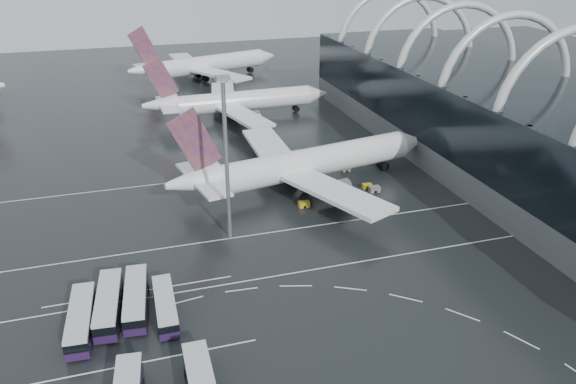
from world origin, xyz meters
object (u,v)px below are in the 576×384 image
object	(u,v)px
bus_row_near_a	(81,319)
gse_cart_belly_e	(298,178)
bus_row_near_c	(136,298)
bus_row_near_d	(165,306)
airliner_gate_c	(204,65)
gse_cart_belly_b	(346,169)
floodlight_mast	(226,140)
airliner_main	(303,165)
gse_cart_belly_a	(367,186)
airliner_gate_b	(236,102)
gse_cart_belly_c	(304,204)
gse_cart_belly_d	(374,189)
bus_row_near_b	(108,304)

from	to	relation	value
bus_row_near_a	gse_cart_belly_e	size ratio (longest dim) A/B	5.78
bus_row_near_c	bus_row_near_d	bearing A→B (deg)	-120.18
airliner_gate_c	bus_row_near_d	distance (m)	142.35
bus_row_near_a	gse_cart_belly_b	bearing A→B (deg)	-49.90
airliner_gate_c	floodlight_mast	world-z (taller)	floodlight_mast
floodlight_mast	gse_cart_belly_b	distance (m)	42.34
airliner_main	gse_cart_belly_a	size ratio (longest dim) A/B	30.88
airliner_gate_b	gse_cart_belly_c	distance (m)	62.24
gse_cart_belly_d	bus_row_near_d	bearing A→B (deg)	-147.33
floodlight_mast	gse_cart_belly_a	distance (m)	38.47
airliner_main	gse_cart_belly_e	distance (m)	5.81
gse_cart_belly_e	bus_row_near_d	bearing A→B (deg)	-129.43
airliner_gate_c	gse_cart_belly_d	xyz separation A→B (m)	(17.79, -109.81, -4.67)
airliner_main	bus_row_near_d	xyz separation A→B (m)	(-32.56, -36.20, -3.58)
bus_row_near_d	gse_cart_belly_c	size ratio (longest dim) A/B	5.62
gse_cart_belly_c	airliner_main	bearing A→B (deg)	73.04
bus_row_near_d	airliner_gate_c	bearing A→B (deg)	-10.72
airliner_gate_c	floodlight_mast	size ratio (longest dim) A/B	2.01
airliner_main	gse_cart_belly_d	size ratio (longest dim) A/B	26.89
bus_row_near_c	gse_cart_belly_b	size ratio (longest dim) A/B	7.14
gse_cart_belly_c	gse_cart_belly_d	xyz separation A→B (m)	(16.38, 2.42, 0.03)
airliner_gate_b	gse_cart_belly_a	world-z (taller)	airliner_gate_b
airliner_gate_b	gse_cart_belly_b	world-z (taller)	airliner_gate_b
bus_row_near_c	gse_cart_belly_c	xyz separation A→B (m)	(33.67, 24.49, -1.23)
bus_row_near_c	gse_cart_belly_d	size ratio (longest dim) A/B	6.01
airliner_gate_b	gse_cart_belly_d	distance (m)	62.10
airliner_gate_c	bus_row_near_b	distance (m)	141.70
airliner_gate_b	bus_row_near_c	world-z (taller)	airliner_gate_b
airliner_gate_b	bus_row_near_a	distance (m)	98.27
bus_row_near_d	gse_cart_belly_d	size ratio (longest dim) A/B	5.32
gse_cart_belly_d	airliner_gate_c	bearing A→B (deg)	99.20
airliner_gate_b	airliner_gate_c	world-z (taller)	airliner_gate_c
bus_row_near_c	gse_cart_belly_e	bearing A→B (deg)	-39.55
bus_row_near_a	gse_cart_belly_a	distance (m)	64.93
airliner_gate_b	gse_cart_belly_c	xyz separation A→B (m)	(0.26, -62.10, -4.21)
floodlight_mast	airliner_gate_c	bearing A→B (deg)	82.83
bus_row_near_a	gse_cart_belly_d	bearing A→B (deg)	-59.36
bus_row_near_a	gse_cart_belly_a	bearing A→B (deg)	-57.45
bus_row_near_b	airliner_main	bearing A→B (deg)	-44.77
gse_cart_belly_b	gse_cart_belly_e	xyz separation A→B (m)	(-12.12, -2.10, 0.12)
airliner_main	floodlight_mast	world-z (taller)	floodlight_mast
bus_row_near_d	floodlight_mast	distance (m)	29.01
gse_cart_belly_a	gse_cart_belly_d	xyz separation A→B (m)	(0.80, -2.02, 0.08)
gse_cart_belly_c	gse_cart_belly_a	bearing A→B (deg)	15.89
airliner_gate_b	bus_row_near_d	bearing A→B (deg)	-110.11
gse_cart_belly_c	bus_row_near_d	bearing A→B (deg)	-137.61
floodlight_mast	gse_cart_belly_b	bearing A→B (deg)	35.13
floodlight_mast	gse_cart_belly_c	xyz separation A→B (m)	(16.46, 7.49, -17.59)
bus_row_near_b	gse_cart_belly_b	distance (m)	65.64
airliner_main	bus_row_near_c	bearing A→B (deg)	-148.52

